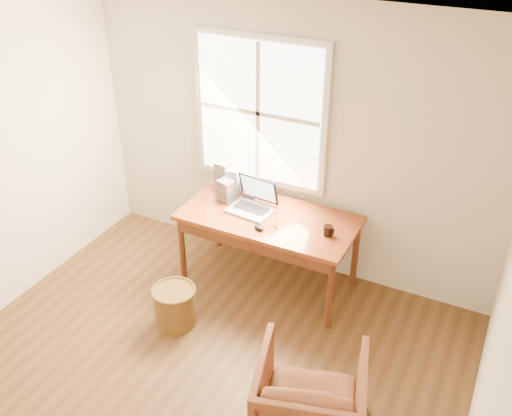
{
  "coord_description": "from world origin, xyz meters",
  "views": [
    {
      "loc": [
        1.86,
        -2.18,
        3.46
      ],
      "look_at": [
        -0.06,
        1.65,
        0.9
      ],
      "focal_mm": 40.0,
      "sensor_mm": 36.0,
      "label": 1
    }
  ],
  "objects_px": {
    "laptop": "(250,197)",
    "cd_stack_a": "(233,182)",
    "desk": "(269,218)",
    "armchair": "(310,398)",
    "coffee_mug": "(328,231)",
    "wicker_stool": "(175,307)"
  },
  "relations": [
    {
      "from": "wicker_stool",
      "to": "cd_stack_a",
      "type": "xyz_separation_m",
      "value": [
        -0.01,
        1.11,
        0.7
      ]
    },
    {
      "from": "desk",
      "to": "laptop",
      "type": "relative_size",
      "value": 3.7
    },
    {
      "from": "laptop",
      "to": "coffee_mug",
      "type": "distance_m",
      "value": 0.78
    },
    {
      "from": "coffee_mug",
      "to": "cd_stack_a",
      "type": "bearing_deg",
      "value": 173.75
    },
    {
      "from": "wicker_stool",
      "to": "coffee_mug",
      "type": "relative_size",
      "value": 3.94
    },
    {
      "from": "cd_stack_a",
      "to": "coffee_mug",
      "type": "bearing_deg",
      "value": -14.64
    },
    {
      "from": "desk",
      "to": "armchair",
      "type": "bearing_deg",
      "value": -54.95
    },
    {
      "from": "wicker_stool",
      "to": "cd_stack_a",
      "type": "height_order",
      "value": "cd_stack_a"
    },
    {
      "from": "wicker_stool",
      "to": "laptop",
      "type": "height_order",
      "value": "laptop"
    },
    {
      "from": "desk",
      "to": "cd_stack_a",
      "type": "relative_size",
      "value": 6.25
    },
    {
      "from": "laptop",
      "to": "cd_stack_a",
      "type": "distance_m",
      "value": 0.38
    },
    {
      "from": "armchair",
      "to": "wicker_stool",
      "type": "relative_size",
      "value": 2.08
    },
    {
      "from": "armchair",
      "to": "coffee_mug",
      "type": "xyz_separation_m",
      "value": [
        -0.41,
        1.36,
        0.46
      ]
    },
    {
      "from": "armchair",
      "to": "wicker_stool",
      "type": "height_order",
      "value": "armchair"
    },
    {
      "from": "wicker_stool",
      "to": "coffee_mug",
      "type": "xyz_separation_m",
      "value": [
        1.06,
        0.83,
        0.62
      ]
    },
    {
      "from": "desk",
      "to": "coffee_mug",
      "type": "xyz_separation_m",
      "value": [
        0.58,
        -0.05,
        0.07
      ]
    },
    {
      "from": "laptop",
      "to": "cd_stack_a",
      "type": "height_order",
      "value": "laptop"
    },
    {
      "from": "coffee_mug",
      "to": "cd_stack_a",
      "type": "xyz_separation_m",
      "value": [
        -1.07,
        0.28,
        0.08
      ]
    },
    {
      "from": "wicker_stool",
      "to": "laptop",
      "type": "distance_m",
      "value": 1.17
    },
    {
      "from": "armchair",
      "to": "coffee_mug",
      "type": "distance_m",
      "value": 1.49
    },
    {
      "from": "cd_stack_a",
      "to": "armchair",
      "type": "bearing_deg",
      "value": -47.94
    },
    {
      "from": "armchair",
      "to": "wicker_stool",
      "type": "xyz_separation_m",
      "value": [
        -1.47,
        0.53,
        -0.16
      ]
    }
  ]
}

